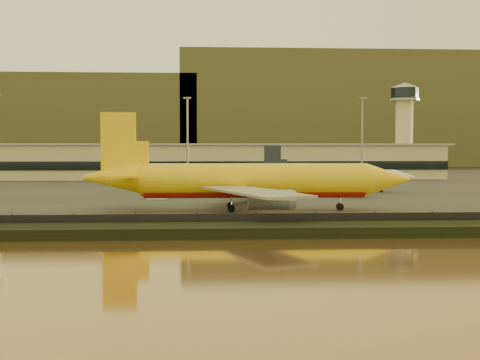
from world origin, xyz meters
name	(u,v)px	position (x,y,z in m)	size (l,w,h in m)	color
ground	(236,220)	(0.00, 0.00, 0.00)	(900.00, 900.00, 0.00)	black
embankment	(243,230)	(0.00, -17.00, 0.70)	(320.00, 7.00, 1.40)	black
tarmac	(221,184)	(0.00, 95.00, 0.10)	(320.00, 220.00, 0.20)	#2D2D2D
perimeter_fence	(241,222)	(0.00, -13.00, 1.30)	(300.00, 0.05, 2.20)	black
terminal_building	(179,162)	(-14.52, 125.55, 6.25)	(202.00, 25.00, 12.60)	#C8B58B
control_tower	(404,120)	(70.00, 131.00, 21.66)	(11.20, 11.20, 35.50)	#C8B58B
apron_light_masts	(277,132)	(15.00, 75.00, 15.70)	(152.20, 12.20, 25.40)	slate
distant_hills	(184,120)	(-20.74, 340.00, 31.39)	(470.00, 160.00, 70.00)	brown
dhl_cargo_jet	(248,181)	(2.69, 11.99, 5.30)	(57.07, 56.04, 17.09)	yellow
white_narrowbody_jet	(336,178)	(27.64, 55.78, 3.64)	(40.14, 38.98, 11.53)	white
gse_vehicle_yellow	(262,198)	(6.60, 27.88, 1.09)	(3.97, 1.79, 1.79)	yellow
gse_vehicle_white	(157,195)	(-15.18, 37.05, 1.17)	(4.31, 1.94, 1.94)	white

